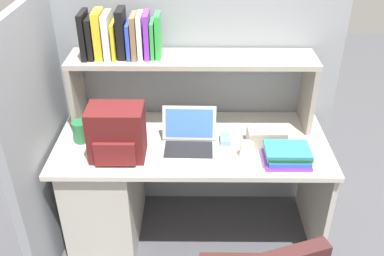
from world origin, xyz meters
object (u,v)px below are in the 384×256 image
(paper_cup, at_px, (247,150))
(tissue_box, at_px, (266,137))
(snack_canister, at_px, (81,132))
(computer_mouse, at_px, (225,139))
(laptop, at_px, (189,140))
(backpack, at_px, (117,134))

(paper_cup, height_order, tissue_box, tissue_box)
(tissue_box, xyz_separation_m, snack_canister, (-1.08, 0.02, 0.01))
(computer_mouse, xyz_separation_m, snack_canister, (-0.85, 0.00, 0.05))
(paper_cup, bearing_deg, snack_canister, 171.13)
(laptop, xyz_separation_m, tissue_box, (0.45, 0.04, -0.00))
(backpack, xyz_separation_m, paper_cup, (0.71, 0.00, -0.10))
(tissue_box, height_order, snack_canister, snack_canister)
(laptop, height_order, paper_cup, laptop)
(tissue_box, bearing_deg, paper_cup, -136.83)
(paper_cup, bearing_deg, laptop, 165.30)
(snack_canister, bearing_deg, tissue_box, -1.30)
(backpack, xyz_separation_m, snack_canister, (-0.24, 0.15, -0.08))
(laptop, distance_m, computer_mouse, 0.23)
(computer_mouse, bearing_deg, snack_canister, -179.27)
(paper_cup, bearing_deg, backpack, -179.80)
(paper_cup, distance_m, tissue_box, 0.18)
(tissue_box, relative_size, snack_canister, 1.74)
(laptop, height_order, snack_canister, laptop)
(laptop, relative_size, computer_mouse, 3.04)
(laptop, height_order, computer_mouse, laptop)
(backpack, relative_size, paper_cup, 3.52)
(paper_cup, height_order, snack_canister, snack_canister)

